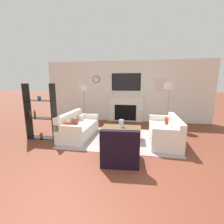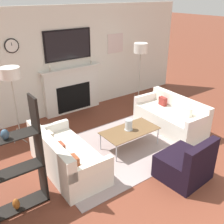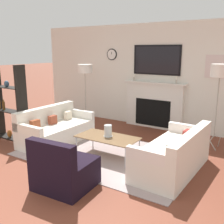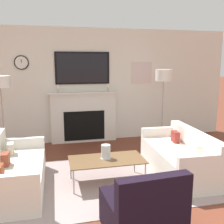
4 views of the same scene
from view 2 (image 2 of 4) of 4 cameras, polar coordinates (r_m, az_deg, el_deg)
fireplace_wall at (r=6.93m, az=-9.33°, el=9.84°), size 7.42×0.28×2.70m
area_rug at (r=5.59m, az=2.91°, el=-7.41°), size 3.36×2.12×0.01m
couch_left at (r=4.82m, az=-10.04°, el=-9.75°), size 0.84×1.70×0.78m
couch_right at (r=6.31m, az=12.66°, el=-1.19°), size 0.85×1.75×0.75m
armchair at (r=4.74m, az=15.70°, el=-11.07°), size 0.84×0.80×0.81m
coffee_table at (r=5.39m, az=3.93°, el=-4.18°), size 1.18×0.62×0.40m
hurricane_candle at (r=5.35m, az=3.65°, el=-2.91°), size 0.17×0.17×0.22m
floor_lamp_left at (r=5.51m, az=-21.27°, el=7.64°), size 0.39×0.39×1.66m
floor_lamp_right at (r=7.12m, az=6.25°, el=13.41°), size 0.36×0.36×1.76m
shelf_unit at (r=3.97m, az=-21.55°, el=-10.74°), size 0.92×0.28×1.72m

